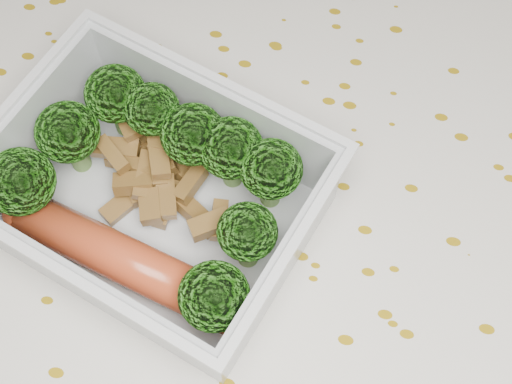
# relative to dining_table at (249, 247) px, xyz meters

# --- Properties ---
(dining_table) EXTENTS (1.40, 0.90, 0.75)m
(dining_table) POSITION_rel_dining_table_xyz_m (0.00, 0.00, 0.00)
(dining_table) COLOR brown
(dining_table) RESTS_ON ground
(tablecloth) EXTENTS (1.46, 0.96, 0.19)m
(tablecloth) POSITION_rel_dining_table_xyz_m (0.00, 0.00, 0.05)
(tablecloth) COLOR silver
(tablecloth) RESTS_ON dining_table
(lunch_container) EXTENTS (0.24, 0.21, 0.07)m
(lunch_container) POSITION_rel_dining_table_xyz_m (-0.05, -0.02, 0.11)
(lunch_container) COLOR silver
(lunch_container) RESTS_ON tablecloth
(broccoli_florets) EXTENTS (0.19, 0.16, 0.06)m
(broccoli_florets) POSITION_rel_dining_table_xyz_m (-0.05, -0.01, 0.13)
(broccoli_florets) COLOR #608C3F
(broccoli_florets) RESTS_ON lunch_container
(meat_pile) EXTENTS (0.11, 0.10, 0.03)m
(meat_pile) POSITION_rel_dining_table_xyz_m (-0.06, -0.00, 0.11)
(meat_pile) COLOR brown
(meat_pile) RESTS_ON lunch_container
(sausage) EXTENTS (0.17, 0.07, 0.03)m
(sausage) POSITION_rel_dining_table_xyz_m (-0.06, -0.07, 0.11)
(sausage) COLOR #B4411F
(sausage) RESTS_ON lunch_container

